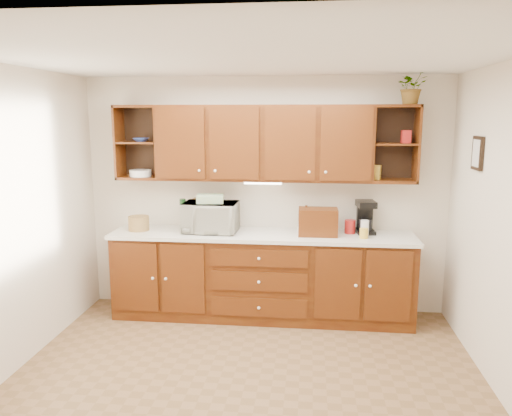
% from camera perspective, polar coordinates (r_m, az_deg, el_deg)
% --- Properties ---
extents(floor, '(4.00, 4.00, 0.00)m').
position_cam_1_polar(floor, '(4.35, -1.29, -19.55)').
color(floor, brown).
rests_on(floor, ground).
extents(ceiling, '(4.00, 4.00, 0.00)m').
position_cam_1_polar(ceiling, '(3.79, -1.46, 16.89)').
color(ceiling, white).
rests_on(ceiling, back_wall).
extents(back_wall, '(4.00, 0.00, 4.00)m').
position_cam_1_polar(back_wall, '(5.57, 0.99, 1.44)').
color(back_wall, beige).
rests_on(back_wall, floor).
extents(left_wall, '(0.00, 3.50, 3.50)m').
position_cam_1_polar(left_wall, '(4.58, -27.06, -1.73)').
color(left_wall, beige).
rests_on(left_wall, floor).
extents(base_cabinets, '(3.20, 0.60, 0.90)m').
position_cam_1_polar(base_cabinets, '(5.49, 0.68, -7.85)').
color(base_cabinets, '#3D1506').
rests_on(base_cabinets, floor).
extents(countertop, '(3.24, 0.64, 0.04)m').
position_cam_1_polar(countertop, '(5.35, 0.68, -3.10)').
color(countertop, silver).
rests_on(countertop, base_cabinets).
extents(upper_cabinets, '(3.20, 0.33, 0.80)m').
position_cam_1_polar(upper_cabinets, '(5.35, 0.96, 7.45)').
color(upper_cabinets, '#3D1506').
rests_on(upper_cabinets, back_wall).
extents(undercabinet_light, '(0.40, 0.05, 0.02)m').
position_cam_1_polar(undercabinet_light, '(5.34, 0.79, 2.88)').
color(undercabinet_light, white).
rests_on(undercabinet_light, upper_cabinets).
extents(framed_picture, '(0.03, 0.24, 0.30)m').
position_cam_1_polar(framed_picture, '(4.87, 24.01, 5.74)').
color(framed_picture, black).
rests_on(framed_picture, right_wall).
extents(wicker_basket, '(0.28, 0.28, 0.16)m').
position_cam_1_polar(wicker_basket, '(5.61, -13.25, -1.71)').
color(wicker_basket, olive).
rests_on(wicker_basket, countertop).
extents(microwave, '(0.59, 0.40, 0.32)m').
position_cam_1_polar(microwave, '(5.40, -5.23, -1.05)').
color(microwave, beige).
rests_on(microwave, countertop).
extents(towel_stack, '(0.31, 0.25, 0.08)m').
position_cam_1_polar(towel_stack, '(5.36, -5.27, 1.07)').
color(towel_stack, '#E1E16A').
rests_on(towel_stack, microwave).
extents(wine_bottle, '(0.09, 0.09, 0.33)m').
position_cam_1_polar(wine_bottle, '(5.60, -8.35, -0.64)').
color(wine_bottle, black).
rests_on(wine_bottle, countertop).
extents(woven_tray, '(0.36, 0.14, 0.35)m').
position_cam_1_polar(woven_tray, '(5.69, -6.27, -2.04)').
color(woven_tray, olive).
rests_on(woven_tray, countertop).
extents(bread_box, '(0.41, 0.26, 0.28)m').
position_cam_1_polar(bread_box, '(5.27, 7.09, -1.59)').
color(bread_box, '#3D1506').
rests_on(bread_box, countertop).
extents(mug_tree, '(0.25, 0.26, 0.30)m').
position_cam_1_polar(mug_tree, '(5.36, 5.72, -2.38)').
color(mug_tree, '#3D1506').
rests_on(mug_tree, countertop).
extents(canister_red, '(0.13, 0.13, 0.14)m').
position_cam_1_polar(canister_red, '(5.42, 10.69, -2.11)').
color(canister_red, '#AA1B18').
rests_on(canister_red, countertop).
extents(canister_white, '(0.10, 0.10, 0.17)m').
position_cam_1_polar(canister_white, '(5.32, 12.31, -2.26)').
color(canister_white, white).
rests_on(canister_white, countertop).
extents(canister_yellow, '(0.11, 0.11, 0.10)m').
position_cam_1_polar(canister_yellow, '(5.23, 12.22, -2.84)').
color(canister_yellow, gold).
rests_on(canister_yellow, countertop).
extents(coffee_maker, '(0.21, 0.26, 0.35)m').
position_cam_1_polar(coffee_maker, '(5.46, 12.38, -1.04)').
color(coffee_maker, black).
rests_on(coffee_maker, countertop).
extents(bowl_stack, '(0.18, 0.18, 0.04)m').
position_cam_1_polar(bowl_stack, '(5.62, -13.00, 7.61)').
color(bowl_stack, '#284196').
rests_on(bowl_stack, upper_cabinets).
extents(plate_stack, '(0.24, 0.24, 0.07)m').
position_cam_1_polar(plate_stack, '(5.65, -13.06, 3.90)').
color(plate_stack, white).
rests_on(plate_stack, upper_cabinets).
extents(pantry_box_yellow, '(0.10, 0.09, 0.15)m').
position_cam_1_polar(pantry_box_yellow, '(5.37, 13.59, 3.98)').
color(pantry_box_yellow, gold).
rests_on(pantry_box_yellow, upper_cabinets).
extents(pantry_box_red, '(0.09, 0.08, 0.13)m').
position_cam_1_polar(pantry_box_red, '(5.37, 16.77, 7.80)').
color(pantry_box_red, '#AA1B18').
rests_on(pantry_box_red, upper_cabinets).
extents(potted_plant, '(0.40, 0.38, 0.35)m').
position_cam_1_polar(potted_plant, '(5.37, 17.38, 13.10)').
color(potted_plant, '#999999').
rests_on(potted_plant, upper_cabinets).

